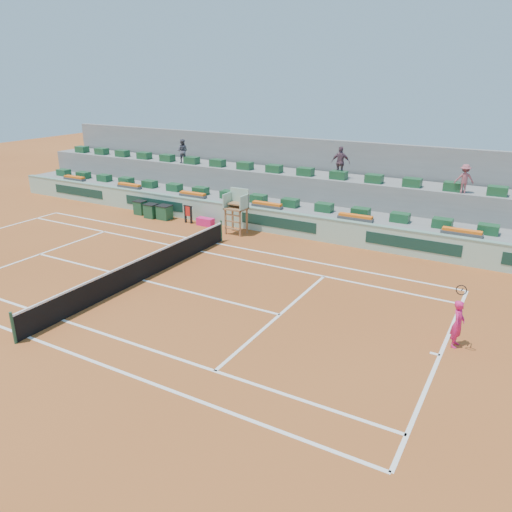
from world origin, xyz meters
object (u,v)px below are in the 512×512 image
(player_bag, at_px, (205,222))
(tennis_player, at_px, (458,323))
(drink_cooler_a, at_px, (165,212))
(umpire_chair, at_px, (237,205))

(player_bag, height_order, tennis_player, tennis_player)
(drink_cooler_a, bearing_deg, tennis_player, -21.67)
(umpire_chair, relative_size, tennis_player, 1.05)
(player_bag, xyz_separation_m, drink_cooler_a, (-2.84, -0.11, 0.20))
(tennis_player, bearing_deg, drink_cooler_a, 158.33)
(umpire_chair, bearing_deg, player_bag, 172.33)
(player_bag, distance_m, tennis_player, 16.08)
(drink_cooler_a, distance_m, tennis_player, 18.63)
(player_bag, distance_m, umpire_chair, 2.67)
(umpire_chair, distance_m, tennis_player, 13.90)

